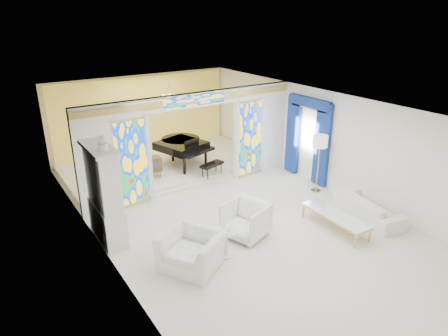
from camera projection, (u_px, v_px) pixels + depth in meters
floor at (231, 213)px, 10.98m from camera, size 12.00×12.00×0.00m
ceiling at (232, 106)px, 9.87m from camera, size 7.00×12.00×0.02m
wall_back at (142, 115)px, 15.08m from camera, size 7.00×0.02×3.00m
wall_left at (99, 194)px, 8.64m from camera, size 0.02×12.00×3.00m
wall_right at (326, 140)px, 12.21m from camera, size 0.02×12.00×3.00m
partition_wall at (194, 138)px, 11.92m from camera, size 7.00×0.22×3.00m
stained_glass_left at (132, 163)px, 10.93m from camera, size 0.90×0.04×2.40m
stained_glass_right at (250, 139)px, 13.00m from camera, size 0.90×0.04×2.40m
stained_glass_transom at (195, 100)px, 11.40m from camera, size 2.00×0.04×0.34m
alcove_platform at (166, 165)px, 14.13m from camera, size 6.80×3.80×0.18m
gold_curtain_back at (144, 116)px, 14.98m from camera, size 6.70×0.10×2.90m
chandelier at (169, 96)px, 13.24m from camera, size 0.48×0.48×0.30m
blue_drapes at (308, 133)px, 12.68m from camera, size 0.14×1.85×2.65m
china_cabinet at (105, 195)px, 9.37m from camera, size 0.56×1.46×2.72m
armchair_left at (191, 250)px, 8.58m from camera, size 1.58×1.63×0.81m
armchair_right at (246, 220)px, 9.72m from camera, size 1.24×1.22×0.89m
sofa at (369, 207)px, 10.67m from camera, size 1.16×2.17×0.60m
side_table at (226, 239)px, 8.95m from camera, size 0.69×0.69×0.66m
vase at (226, 226)px, 8.83m from camera, size 0.26×0.26×0.22m
coffee_table at (335, 216)px, 10.05m from camera, size 0.64×1.92×0.43m
floor_lamp at (320, 144)px, 11.77m from camera, size 0.57×0.57×1.79m
grand_piano at (182, 145)px, 13.75m from camera, size 1.86×2.85×1.03m
tv_console at (152, 164)px, 12.75m from camera, size 0.62×0.46×0.66m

